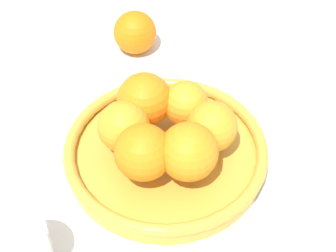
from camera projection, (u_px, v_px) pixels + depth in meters
ground_plane at (168, 161)px, 0.83m from camera, size 4.00×4.00×0.00m
fruit_bowl at (168, 153)px, 0.81m from camera, size 0.29×0.29×0.04m
orange_pile at (167, 127)px, 0.77m from camera, size 0.19×0.18×0.08m
stray_orange at (137, 32)px, 0.98m from camera, size 0.08×0.08×0.08m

